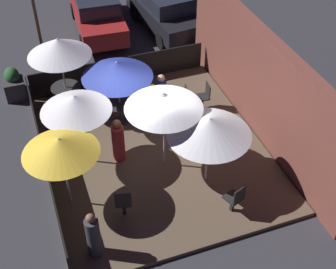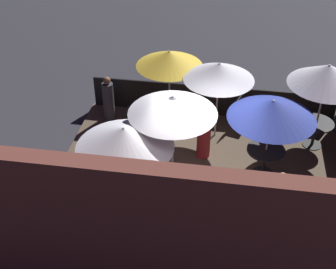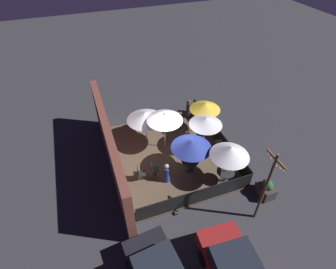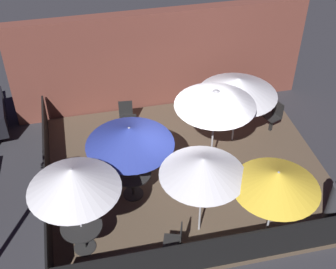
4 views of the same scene
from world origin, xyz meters
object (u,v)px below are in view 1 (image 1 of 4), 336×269
(patio_chair_4, at_px, (204,96))
(patio_chair_2, at_px, (235,198))
(patron_2, at_px, (118,141))
(planter_box, at_px, (14,83))
(dining_table_0, at_px, (120,106))
(parked_car_1, at_px, (165,10))
(patron_0, at_px, (93,236))
(patio_chair_0, at_px, (56,136))
(dining_table_1, at_px, (66,91))
(patio_chair_1, at_px, (183,99))
(patio_chair_3, at_px, (123,202))
(patio_umbrella_3, at_px, (60,146))
(light_post, at_px, (35,15))
(patio_umbrella_5, at_px, (209,126))
(patio_umbrella_0, at_px, (117,69))
(parked_car_0, at_px, (97,11))
(patio_umbrella_4, at_px, (75,103))
(patio_umbrella_1, at_px, (58,47))
(patio_umbrella_2, at_px, (164,101))
(patron_1, at_px, (161,93))

(patio_chair_4, bearing_deg, patio_chair_2, 82.17)
(patron_2, height_order, planter_box, patron_2)
(dining_table_0, bearing_deg, parked_car_1, 147.74)
(dining_table_0, xyz_separation_m, patron_0, (4.45, -1.84, 0.03))
(patio_chair_0, bearing_deg, dining_table_1, 0.00)
(patio_chair_1, xyz_separation_m, patio_chair_3, (3.38, -2.86, -0.02))
(patio_umbrella_3, bearing_deg, light_post, 176.93)
(patio_umbrella_5, bearing_deg, patio_umbrella_0, -154.39)
(light_post, height_order, parked_car_0, light_post)
(patron_0, bearing_deg, light_post, 24.88)
(patron_2, bearing_deg, patio_umbrella_4, -87.54)
(patio_umbrella_1, relative_size, patio_umbrella_3, 1.12)
(dining_table_1, distance_m, parked_car_1, 6.15)
(patio_chair_2, bearing_deg, patio_umbrella_1, 7.17)
(patio_umbrella_5, bearing_deg, patio_chair_2, 8.95)
(patio_umbrella_3, height_order, patio_umbrella_4, patio_umbrella_4)
(patio_umbrella_5, xyz_separation_m, patio_chair_1, (-2.88, 0.45, -1.31))
(patio_chair_2, distance_m, patron_0, 3.54)
(patio_umbrella_3, distance_m, parked_car_0, 9.33)
(patio_umbrella_1, xyz_separation_m, patron_0, (5.78, -0.45, -1.54))
(patio_chair_4, height_order, patron_0, patron_0)
(patio_umbrella_5, distance_m, patio_chair_4, 3.39)
(patron_0, bearing_deg, patio_umbrella_2, -22.42)
(patron_0, relative_size, parked_car_1, 0.31)
(patron_2, bearing_deg, parked_car_0, -172.46)
(patio_chair_2, xyz_separation_m, patron_0, (0.02, -3.54, 0.11))
(patio_umbrella_0, relative_size, patron_0, 1.58)
(patron_1, height_order, planter_box, patron_1)
(patio_umbrella_1, height_order, planter_box, patio_umbrella_1)
(dining_table_1, distance_m, patio_chair_0, 2.05)
(patio_umbrella_5, bearing_deg, parked_car_0, -175.26)
(parked_car_1, bearing_deg, patio_umbrella_1, -56.04)
(patio_chair_3, relative_size, patron_2, 0.68)
(dining_table_0, height_order, patron_2, patron_2)
(planter_box, xyz_separation_m, light_post, (-0.90, 1.17, 1.83))
(planter_box, bearing_deg, patio_umbrella_3, 8.67)
(patio_chair_3, distance_m, parked_car_1, 9.86)
(patio_umbrella_1, xyz_separation_m, patron_2, (2.90, 0.91, -1.53))
(patio_umbrella_2, relative_size, parked_car_1, 0.56)
(patio_umbrella_0, height_order, parked_car_0, patio_umbrella_0)
(patio_umbrella_0, relative_size, dining_table_1, 2.35)
(patron_1, bearing_deg, dining_table_1, -164.94)
(patio_chair_4, xyz_separation_m, parked_car_0, (-6.35, -1.94, 0.24))
(patio_chair_0, bearing_deg, patio_umbrella_3, -162.95)
(dining_table_1, bearing_deg, patron_1, 69.52)
(patron_2, bearing_deg, patio_chair_0, -104.84)
(patio_umbrella_4, distance_m, dining_table_1, 3.01)
(patio_umbrella_2, xyz_separation_m, patio_umbrella_5, (0.91, 0.86, -0.36))
(patio_umbrella_0, bearing_deg, patron_0, -22.46)
(patio_umbrella_0, bearing_deg, patio_umbrella_2, 15.94)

